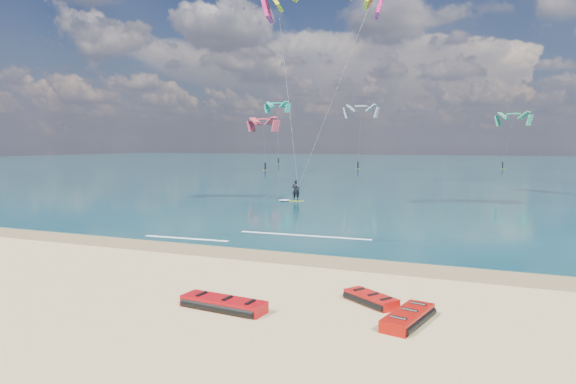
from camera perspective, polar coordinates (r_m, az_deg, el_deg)
The scene contains 9 objects.
ground at distance 58.55m, azimuth 10.89°, elevation 0.49°, with size 320.00×320.00×0.00m, color tan.
wet_sand_strip at distance 23.72m, azimuth -7.06°, elevation -6.62°, with size 320.00×2.40×0.01m, color brown.
sea at distance 121.85m, azimuth 16.82°, elevation 2.88°, with size 320.00×200.00×0.04m, color #0A303B.
packed_kite_left at distance 15.81m, azimuth -7.18°, elevation -12.81°, with size 2.88×1.10×0.40m, color #A7080E, non-canonical shape.
packed_kite_mid at distance 16.42m, azimuth 9.19°, elevation -12.14°, with size 2.02×0.98×0.36m, color #B7100C, non-canonical shape.
packed_kite_right at distance 14.93m, azimuth 13.18°, elevation -14.04°, with size 2.44×1.09×0.40m, color #A10D06, non-canonical shape.
kitesurfer_main at distance 39.63m, azimuth 2.30°, elevation 11.18°, with size 11.68×8.78×17.49m.
shoreline_foam at distance 27.15m, azimuth -3.35°, elevation -4.96°, with size 11.42×3.60×0.01m.
distant_kites at distance 97.27m, azimuth 11.39°, elevation 5.72°, with size 76.94×28.94×13.95m.
Camera 1 is at (11.36, -17.22, 4.94)m, focal length 32.00 mm.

